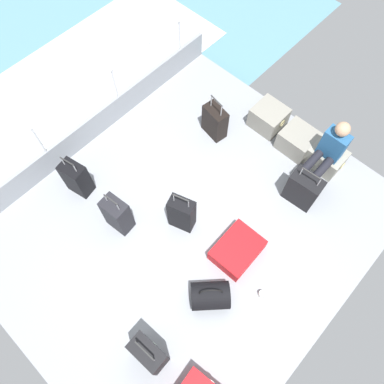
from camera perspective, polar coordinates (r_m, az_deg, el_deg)
ground_plane at (r=5.38m, az=-0.43°, el=-5.37°), size 4.40×5.20×0.06m
gunwale_port at (r=6.08m, az=-15.67°, el=8.88°), size 0.06×5.20×0.45m
railing_port at (r=5.66m, az=-17.07°, el=12.10°), size 0.04×4.20×1.02m
sea_wake at (r=7.40m, az=-21.62°, el=12.19°), size 12.00×12.00×0.01m
cargo_crate_0 at (r=6.19m, az=11.57°, el=11.07°), size 0.53×0.47×0.37m
cargo_crate_1 at (r=6.04m, az=15.75°, el=7.58°), size 0.54×0.47×0.36m
cargo_crate_2 at (r=6.00m, az=19.72°, el=4.89°), size 0.54×0.40×0.36m
passenger_seated at (r=5.60m, az=19.88°, el=5.73°), size 0.34×0.66×1.06m
suitcase_0 at (r=4.73m, az=-6.61°, el=-23.22°), size 0.43×0.25×0.75m
suitcase_2 at (r=5.58m, az=-17.16°, el=2.01°), size 0.39×0.30×0.78m
suitcase_3 at (r=5.92m, az=3.49°, el=10.66°), size 0.42×0.28×0.77m
suitcase_4 at (r=5.16m, az=-11.29°, el=-3.41°), size 0.37×0.27×0.81m
suitcase_5 at (r=5.14m, az=6.90°, el=-8.75°), size 0.52×0.67×0.24m
suitcase_6 at (r=5.06m, az=-1.56°, el=-3.32°), size 0.39×0.30×0.84m
suitcase_7 at (r=5.49m, az=16.52°, el=0.39°), size 0.47×0.29×0.75m
duffel_bag at (r=4.91m, az=2.79°, el=-15.48°), size 0.59×0.59×0.51m
paper_cup at (r=5.12m, az=10.56°, el=-15.01°), size 0.08×0.08×0.10m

